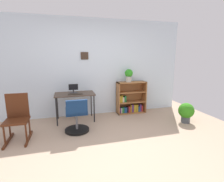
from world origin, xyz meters
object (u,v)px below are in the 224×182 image
Objects in this scene: monitor at (73,89)px; desk at (75,96)px; office_chair at (77,117)px; keyboard at (75,94)px; potted_plant_floor at (186,112)px; potted_plant_on_shelf at (129,75)px; bookshelf_low at (130,99)px; rocking_chair at (17,117)px.

desk is at bearing -62.57° from monitor.
monitor is 0.89m from office_chair.
potted_plant_floor is at bearing -15.69° from keyboard.
keyboard is 1.56m from potted_plant_on_shelf.
desk is at bearing 161.74° from potted_plant_floor.
keyboard reaches higher than potted_plant_floor.
monitor is at bearing 100.11° from keyboard.
monitor is 0.20m from keyboard.
monitor is at bearing -175.00° from potted_plant_on_shelf.
bookshelf_low is at bearing 8.33° from desk.
desk is 1.07× the size of rocking_chair.
monitor is 0.25× the size of rocking_chair.
keyboard is at bearing 164.31° from potted_plant_floor.
office_chair is 2.62m from potted_plant_floor.
potted_plant_floor is at bearing -18.26° from desk.
desk is at bearing -171.67° from bookshelf_low.
keyboard is (0.01, -0.13, 0.07)m from desk.
rocking_chair is at bearing 177.77° from potted_plant_floor.
desk is 2.78× the size of keyboard.
office_chair is at bearing 0.41° from rocking_chair.
bookshelf_low reaches higher than potted_plant_floor.
office_chair is 1.84m from bookshelf_low.
bookshelf_low is at bearing 30.58° from office_chair.
desk is 0.17m from monitor.
keyboard is 0.45× the size of office_chair.
bookshelf_low is 1.51m from potted_plant_floor.
bookshelf_low is (1.59, 0.18, -0.41)m from monitor.
potted_plant_on_shelf reaches higher than monitor.
monitor is 2.83m from potted_plant_floor.
monitor is 0.30× the size of office_chair.
office_chair is 0.84× the size of bookshelf_low.
office_chair is 2.12× the size of potted_plant_on_shelf.
monitor is at bearing 161.01° from potted_plant_floor.
rocking_chair is at bearing -145.71° from monitor.
rocking_chair reaches higher than potted_plant_floor.
rocking_chair reaches higher than office_chair.
keyboard is 0.70× the size of potted_plant_floor.
rocking_chair is at bearing -161.25° from potted_plant_on_shelf.
office_chair is (0.01, -0.75, -0.47)m from monitor.
desk is 1.26× the size of office_chair.
potted_plant_on_shelf reaches higher than office_chair.
bookshelf_low is at bearing 19.23° from rocking_chair.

